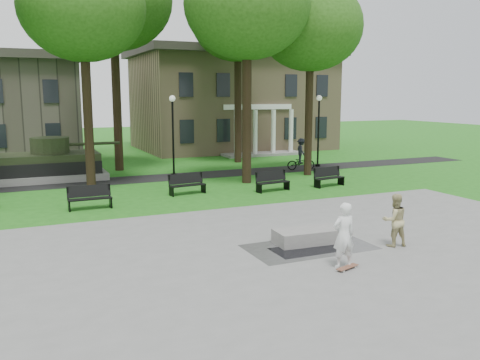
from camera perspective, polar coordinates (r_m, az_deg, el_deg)
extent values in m
plane|color=#1D5F16|center=(18.89, 1.88, -5.08)|extent=(120.00, 120.00, 0.00)
cube|color=gray|center=(14.75, 10.49, -9.46)|extent=(22.00, 16.00, 0.02)
cube|color=black|center=(29.92, -8.18, 0.30)|extent=(44.00, 2.60, 0.01)
cube|color=#9E8460|center=(46.10, -1.01, 8.61)|extent=(16.00, 11.00, 8.00)
cube|color=#38332D|center=(46.23, -1.03, 13.95)|extent=(17.00, 12.00, 0.60)
cube|color=silver|center=(41.10, 2.01, 8.21)|extent=(6.00, 0.30, 0.40)
cylinder|color=black|center=(27.18, -16.74, 7.54)|extent=(0.48, 0.48, 8.00)
ellipsoid|color=#204911|center=(27.49, -17.26, 18.00)|extent=(6.20, 6.20, 5.27)
cylinder|color=black|center=(27.47, 0.77, 8.29)|extent=(0.50, 0.50, 8.32)
ellipsoid|color=#204911|center=(27.84, 0.79, 19.05)|extent=(6.60, 6.60, 5.61)
cylinder|color=black|center=(30.49, 7.74, 7.73)|extent=(0.46, 0.46, 7.68)
ellipsoid|color=#204911|center=(30.71, 7.95, 16.71)|extent=(6.00, 6.00, 5.10)
cylinder|color=black|center=(32.99, -13.69, 9.07)|extent=(0.54, 0.54, 9.28)
ellipsoid|color=#204911|center=(33.47, -14.10, 19.04)|extent=(7.20, 7.20, 6.12)
cylinder|color=black|center=(35.99, -0.23, 8.85)|extent=(0.50, 0.50, 8.64)
ellipsoid|color=#204911|center=(36.32, -0.24, 17.40)|extent=(6.40, 6.40, 5.44)
cylinder|color=black|center=(30.08, -7.51, 4.58)|extent=(0.12, 0.12, 4.40)
sphere|color=silver|center=(29.97, -7.61, 9.06)|extent=(0.36, 0.36, 0.36)
cylinder|color=black|center=(30.33, -7.43, 0.59)|extent=(0.32, 0.32, 0.16)
cylinder|color=black|center=(34.27, 8.79, 5.15)|extent=(0.12, 0.12, 4.40)
sphere|color=silver|center=(34.17, 8.89, 9.08)|extent=(0.36, 0.36, 0.36)
cylinder|color=black|center=(34.49, 8.70, 1.64)|extent=(0.32, 0.32, 0.16)
cube|color=gray|center=(30.82, -20.93, 0.40)|extent=(6.50, 3.40, 0.40)
cube|color=#273019|center=(30.72, -21.01, 1.78)|extent=(5.80, 2.80, 1.10)
cube|color=black|center=(29.41, -20.84, 1.08)|extent=(5.80, 0.35, 0.70)
cube|color=black|center=(32.08, -21.12, 1.72)|extent=(5.80, 0.35, 0.70)
cylinder|color=#273019|center=(30.63, -20.56, 3.67)|extent=(2.10, 2.10, 0.90)
cylinder|color=#273019|center=(30.84, -16.29, 3.93)|extent=(3.20, 0.18, 0.18)
cube|color=black|center=(16.06, 7.56, -7.74)|extent=(2.20, 1.20, 0.00)
cube|color=gray|center=(16.72, 7.67, -6.25)|extent=(2.25, 1.13, 0.45)
cube|color=brown|center=(14.51, 11.97, -9.65)|extent=(0.80, 0.43, 0.07)
imported|color=silver|center=(14.38, 11.56, -6.09)|extent=(0.69, 0.47, 1.85)
imported|color=tan|center=(16.80, 16.96, -4.33)|extent=(0.93, 0.78, 1.69)
imported|color=black|center=(32.78, 6.86, 1.97)|extent=(1.90, 1.01, 0.95)
imported|color=black|center=(32.68, 6.88, 3.30)|extent=(0.79, 1.12, 1.58)
cube|color=black|center=(22.24, -16.50, -2.05)|extent=(1.80, 0.46, 0.05)
cube|color=black|center=(22.40, -16.61, -1.19)|extent=(1.80, 0.17, 0.50)
cube|color=black|center=(22.20, -18.64, -2.77)|extent=(0.06, 0.45, 0.45)
cube|color=black|center=(22.40, -14.31, -2.45)|extent=(0.06, 0.45, 0.45)
cube|color=black|center=(24.64, -5.91, -0.59)|extent=(1.84, 0.66, 0.05)
cube|color=black|center=(24.79, -6.08, 0.17)|extent=(1.81, 0.36, 0.50)
cube|color=black|center=(24.43, -7.80, -1.25)|extent=(0.11, 0.45, 0.45)
cube|color=black|center=(24.95, -4.05, -0.96)|extent=(0.11, 0.45, 0.45)
cube|color=black|center=(25.34, 3.73, -0.28)|extent=(1.85, 0.70, 0.05)
cube|color=black|center=(25.49, 3.51, 0.47)|extent=(1.80, 0.40, 0.50)
cube|color=black|center=(25.01, 2.00, -0.92)|extent=(0.12, 0.45, 0.45)
cube|color=black|center=(25.78, 5.40, -0.64)|extent=(0.12, 0.45, 0.45)
cube|color=black|center=(27.05, 10.01, 0.22)|extent=(1.85, 0.75, 0.05)
cube|color=black|center=(27.18, 9.77, 0.92)|extent=(1.80, 0.46, 0.50)
cube|color=black|center=(26.62, 8.48, -0.38)|extent=(0.14, 0.45, 0.45)
cube|color=black|center=(27.56, 11.46, -0.12)|extent=(0.14, 0.45, 0.45)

